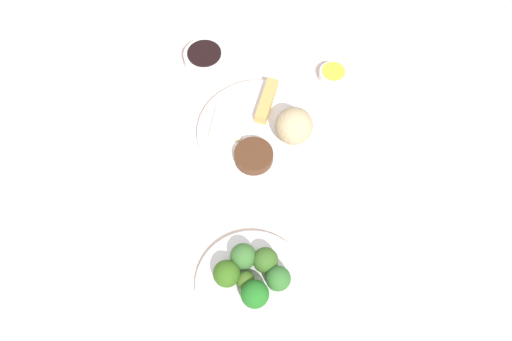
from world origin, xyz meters
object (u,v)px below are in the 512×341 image
broccoli_plate (252,285)px  soy_sauce_bowl (205,60)px  sauce_ramekin_hot_mustard (333,75)px  main_plate (260,133)px

broccoli_plate → soy_sauce_bowl: bearing=-63.9°
soy_sauce_bowl → sauce_ramekin_hot_mustard: soy_sauce_bowl is taller
soy_sauce_bowl → sauce_ramekin_hot_mustard: 0.31m
main_plate → soy_sauce_bowl: 0.24m
broccoli_plate → soy_sauce_bowl: soy_sauce_bowl is taller
soy_sauce_bowl → main_plate: bearing=138.0°
main_plate → sauce_ramekin_hot_mustard: (-0.13, -0.20, 0.00)m
main_plate → soy_sauce_bowl: bearing=-42.0°
main_plate → broccoli_plate: (-0.07, 0.35, -0.00)m
broccoli_plate → soy_sauce_bowl: (0.25, -0.51, 0.01)m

